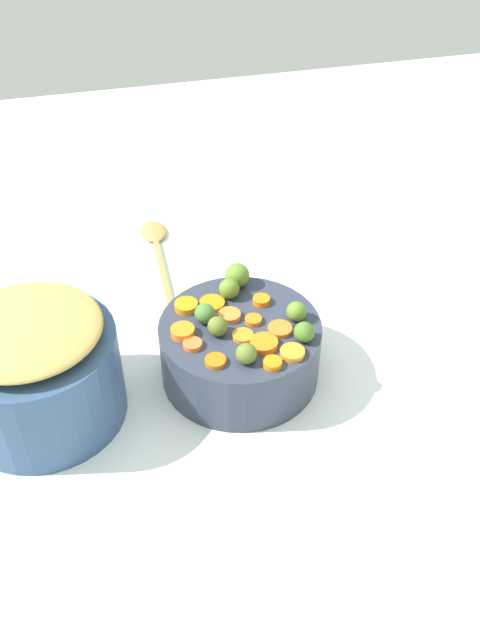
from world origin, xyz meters
The scene contains 25 objects.
tabletop centered at (0.00, 0.00, 0.01)m, with size 2.40×2.40×0.02m, color white.
serving_bowl_carrots centered at (-0.03, -0.02, 0.07)m, with size 0.23×0.23×0.10m, color #2F3748.
metal_pot centered at (-0.02, -0.30, 0.09)m, with size 0.22×0.22×0.14m, color #314C75.
stuffing_mound centered at (-0.02, -0.30, 0.17)m, with size 0.20×0.20×0.03m, color tan.
carrot_slice_0 centered at (0.05, 0.03, 0.12)m, with size 0.03×0.03×0.01m, color orange.
carrot_slice_1 centered at (0.02, 0.00, 0.12)m, with size 0.04×0.04×0.01m, color orange.
carrot_slice_2 centered at (0.00, 0.03, 0.12)m, with size 0.03×0.03×0.01m, color orange.
carrot_slice_3 centered at (-0.08, -0.09, 0.12)m, with size 0.03×0.03×0.01m, color orange.
carrot_slice_4 centered at (0.04, -0.07, 0.12)m, with size 0.03×0.03×0.01m, color orange.
carrot_slice_5 centered at (0.06, 0.00, 0.12)m, with size 0.03×0.03×0.01m, color orange.
carrot_slice_6 centered at (-0.03, -0.10, 0.12)m, with size 0.03×0.03×0.01m, color orange.
carrot_slice_7 centered at (-0.03, 0.00, 0.12)m, with size 0.02×0.02×0.01m, color orange.
carrot_slice_8 centered at (0.00, -0.02, 0.12)m, with size 0.03×0.03×0.01m, color orange.
carrot_slice_9 centered at (-0.05, -0.03, 0.12)m, with size 0.03×0.03×0.01m, color orange.
carrot_slice_10 centered at (-0.08, -0.05, 0.12)m, with size 0.04×0.04×0.01m, color orange.
carrot_slice_11 centered at (0.00, -0.09, 0.12)m, with size 0.03×0.03×0.01m, color orange.
carrot_slice_12 centered at (-0.07, 0.02, 0.12)m, with size 0.03×0.03×0.01m, color orange.
brussels_sprout_0 centered at (-0.02, 0.06, 0.13)m, with size 0.03×0.03×0.03m, color olive.
brussels_sprout_1 centered at (-0.09, -0.02, 0.13)m, with size 0.03×0.03×0.03m, color olive.
brussels_sprout_2 centered at (-0.05, -0.07, 0.13)m, with size 0.03×0.03×0.03m, color #457634.
brussels_sprout_3 centered at (-0.02, -0.05, 0.13)m, with size 0.03×0.03×0.03m, color #5D6E29.
brussels_sprout_4 centered at (-0.12, 0.00, 0.13)m, with size 0.04×0.04×0.04m, color olive.
brussels_sprout_5 centered at (0.05, -0.03, 0.13)m, with size 0.03×0.03×0.03m, color #5E702B.
brussels_sprout_6 centered at (0.03, 0.06, 0.13)m, with size 0.03×0.03×0.03m, color #467026.
wooden_spoon centered at (-0.39, -0.09, 0.03)m, with size 0.31×0.05×0.01m.
Camera 1 is at (0.67, -0.21, 0.73)m, focal length 37.72 mm.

